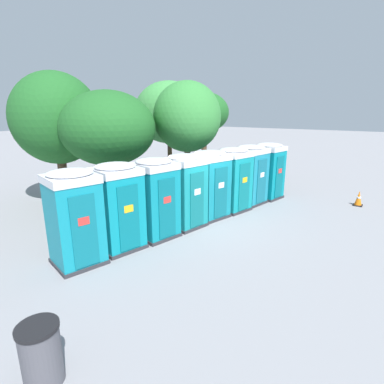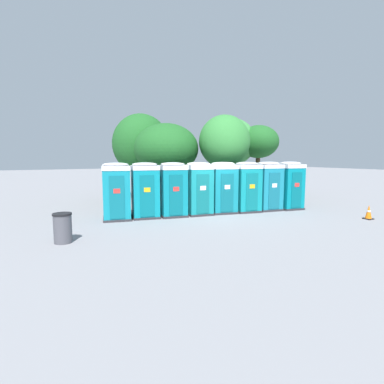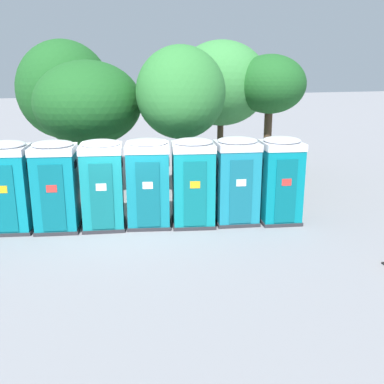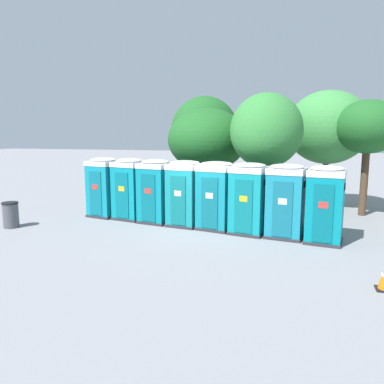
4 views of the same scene
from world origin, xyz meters
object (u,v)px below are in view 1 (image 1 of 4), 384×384
object	(u,v)px
portapotty_1	(118,206)
portapotty_6	(250,174)
street_tree_4	(169,113)
portapotty_5	(233,179)
portapotty_7	(268,171)
street_tree_1	(204,113)
street_tree_0	(57,119)
portapotty_0	(75,217)
portapotty_3	(185,190)
portapotty_4	(210,184)
street_tree_2	(187,117)
trash_can	(41,354)
portapotty_2	(155,198)
traffic_cone	(359,199)
street_tree_3	(108,129)

from	to	relation	value
portapotty_1	portapotty_6	xyz separation A→B (m)	(6.32, -1.21, -0.00)
portapotty_6	street_tree_4	world-z (taller)	street_tree_4
portapotty_5	portapotty_6	distance (m)	1.29
portapotty_6	portapotty_7	xyz separation A→B (m)	(1.25, -0.32, 0.00)
street_tree_1	street_tree_4	bearing A→B (deg)	136.93
portapotty_1	street_tree_0	bearing A→B (deg)	72.03
portapotty_0	portapotty_3	world-z (taller)	same
portapotty_1	portapotty_7	bearing A→B (deg)	-11.45
portapotty_3	street_tree_1	distance (m)	8.34
portapotty_4	street_tree_1	xyz separation A→B (m)	(5.72, 3.97, 2.51)
street_tree_2	street_tree_0	bearing A→B (deg)	130.28
street_tree_0	portapotty_1	bearing A→B (deg)	-107.97
portapotty_7	street_tree_2	bearing A→B (deg)	125.84
portapotty_4	street_tree_2	distance (m)	3.61
portapotty_4	trash_can	bearing A→B (deg)	-166.27
portapotty_3	portapotty_4	bearing A→B (deg)	-8.81
portapotty_7	street_tree_2	world-z (taller)	street_tree_2
portapotty_6	street_tree_2	bearing A→B (deg)	108.93
portapotty_0	street_tree_4	bearing A→B (deg)	25.66
portapotty_6	portapotty_2	bearing A→B (deg)	169.90
portapotty_1	traffic_cone	xyz separation A→B (m)	(8.64, -5.20, -0.97)
trash_can	street_tree_0	bearing A→B (deg)	55.75
portapotty_4	trash_can	world-z (taller)	portapotty_4
portapotty_4	portapotty_5	bearing A→B (deg)	-14.21
portapotty_0	street_tree_2	world-z (taller)	street_tree_2
portapotty_2	street_tree_0	size ratio (longest dim) A/B	0.46
street_tree_4	portapotty_7	bearing A→B (deg)	-94.12
portapotty_1	portapotty_2	xyz separation A→B (m)	(1.25, -0.31, 0.00)
portapotty_3	trash_can	size ratio (longest dim) A/B	2.59
portapotty_7	portapotty_1	bearing A→B (deg)	168.55
portapotty_4	traffic_cone	xyz separation A→B (m)	(4.85, -4.47, -0.97)
portapotty_3	traffic_cone	bearing A→B (deg)	-37.35
portapotty_2	street_tree_4	size ratio (longest dim) A/B	0.46
portapotty_0	trash_can	bearing A→B (deg)	-132.22
portapotty_0	traffic_cone	world-z (taller)	portapotty_0
portapotty_4	street_tree_1	size ratio (longest dim) A/B	0.51
street_tree_3	trash_can	distance (m)	9.04
portapotty_6	street_tree_1	distance (m)	6.03
portapotty_5	trash_can	bearing A→B (deg)	-170.14
portapotty_6	street_tree_1	bearing A→B (deg)	54.38
portapotty_1	street_tree_4	world-z (taller)	street_tree_4
street_tree_0	trash_can	size ratio (longest dim) A/B	5.63
portapotty_3	portapotty_4	distance (m)	1.29
portapotty_5	portapotty_6	bearing A→B (deg)	-7.46
portapotty_1	traffic_cone	world-z (taller)	portapotty_1
street_tree_2	trash_can	world-z (taller)	street_tree_2
trash_can	street_tree_3	bearing A→B (deg)	42.77
portapotty_6	street_tree_4	distance (m)	6.60
portapotty_5	street_tree_0	bearing A→B (deg)	115.49
portapotty_7	portapotty_4	bearing A→B (deg)	167.98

